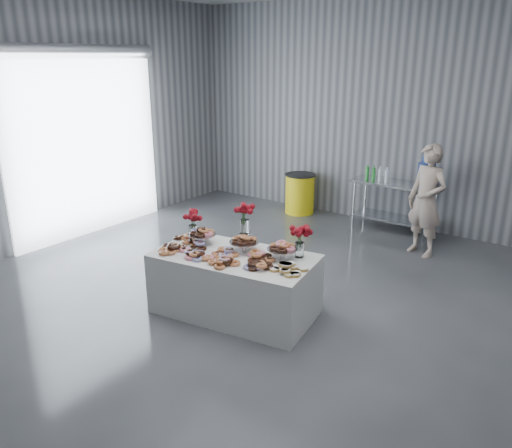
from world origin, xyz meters
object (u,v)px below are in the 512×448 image
(trash_barrel, at_px, (300,193))
(water_jug, at_px, (426,172))
(person, at_px, (426,201))
(display_table, at_px, (235,284))

(trash_barrel, bearing_deg, water_jug, 0.00)
(person, bearing_deg, display_table, -89.21)
(water_jug, xyz_separation_m, trash_barrel, (-2.43, 0.00, -0.76))
(display_table, distance_m, trash_barrel, 4.26)
(display_table, distance_m, person, 3.48)
(display_table, distance_m, water_jug, 4.17)
(display_table, bearing_deg, person, 69.26)
(display_table, bearing_deg, trash_barrel, 110.44)
(water_jug, height_order, person, person)
(display_table, bearing_deg, water_jug, 76.72)
(water_jug, bearing_deg, person, -69.90)
(person, height_order, trash_barrel, person)
(display_table, relative_size, water_jug, 3.43)
(person, bearing_deg, water_jug, 131.63)
(water_jug, distance_m, person, 0.86)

